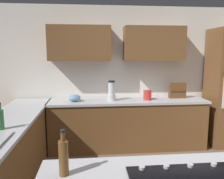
% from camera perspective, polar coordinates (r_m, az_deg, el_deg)
% --- Properties ---
extents(wall_back, '(6.00, 0.44, 2.60)m').
position_cam_1_polar(wall_back, '(4.46, 3.74, 5.10)').
color(wall_back, white).
rests_on(wall_back, ground).
extents(lower_cabinets_back, '(2.80, 0.60, 0.86)m').
position_cam_1_polar(lower_cabinets_back, '(4.32, 3.83, -8.66)').
color(lower_cabinets_back, brown).
rests_on(lower_cabinets_back, ground).
extents(countertop_back, '(2.84, 0.64, 0.04)m').
position_cam_1_polar(countertop_back, '(4.21, 3.89, -2.81)').
color(countertop_back, '#B2B2B7').
rests_on(countertop_back, lower_cabinets_back).
extents(lower_cabinets_side, '(0.60, 2.90, 0.86)m').
position_cam_1_polar(lower_cabinets_side, '(3.34, -24.00, -14.89)').
color(lower_cabinets_side, brown).
rests_on(lower_cabinets_side, ground).
extents(countertop_side, '(0.64, 2.94, 0.04)m').
position_cam_1_polar(countertop_side, '(3.19, -24.52, -7.45)').
color(countertop_side, '#B2B2B7').
rests_on(countertop_side, lower_cabinets_side).
extents(blender, '(0.15, 0.15, 0.35)m').
position_cam_1_polar(blender, '(4.10, -0.14, -0.64)').
color(blender, silver).
rests_on(blender, countertop_back).
extents(mixing_bowl, '(0.21, 0.21, 0.12)m').
position_cam_1_polar(mixing_bowl, '(4.11, -9.21, -2.07)').
color(mixing_bowl, '#668CB2').
rests_on(mixing_bowl, countertop_back).
extents(spice_rack, '(0.31, 0.11, 0.29)m').
position_cam_1_polar(spice_rack, '(4.51, 15.74, -0.21)').
color(spice_rack, brown).
rests_on(spice_rack, countertop_back).
extents(kettle, '(0.15, 0.15, 0.18)m').
position_cam_1_polar(kettle, '(4.22, 8.68, -1.35)').
color(kettle, red).
rests_on(kettle, countertop_back).
extents(dish_soap_bottle, '(0.08, 0.08, 0.30)m').
position_cam_1_polar(dish_soap_bottle, '(2.85, -25.77, -6.48)').
color(dish_soap_bottle, '#336B38').
rests_on(dish_soap_bottle, countertop_side).
extents(oil_bottle, '(0.07, 0.07, 0.33)m').
position_cam_1_polar(oil_bottle, '(1.68, -11.83, -15.88)').
color(oil_bottle, brown).
rests_on(oil_bottle, island_top).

